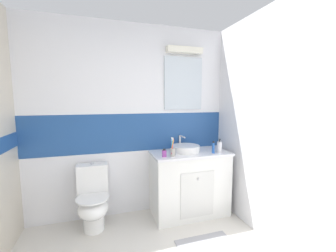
{
  "coord_description": "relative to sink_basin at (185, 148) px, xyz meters",
  "views": [
    {
      "loc": [
        -0.38,
        -0.4,
        1.52
      ],
      "look_at": [
        0.38,
        2.01,
        1.22
      ],
      "focal_mm": 22.83,
      "sensor_mm": 36.0,
      "label": 1
    }
  ],
  "objects": [
    {
      "name": "wall_back_tiled",
      "position": [
        -0.66,
        0.28,
        0.36
      ],
      "size": [
        3.2,
        0.2,
        2.5
      ],
      "color": "white",
      "rests_on": "ground_plane"
    },
    {
      "name": "soap_dispenser",
      "position": [
        0.4,
        -0.17,
        0.02
      ],
      "size": [
        0.06,
        0.06,
        0.18
      ],
      "color": "white",
      "rests_on": "vanity_cabinet"
    },
    {
      "name": "bath_mat",
      "position": [
        -0.04,
        -0.74,
        -0.89
      ],
      "size": [
        0.6,
        0.42,
        0.01
      ],
      "primitive_type": "cube",
      "color": "#99999E",
      "rests_on": "ground_plane"
    },
    {
      "name": "toothpaste_tube_upright",
      "position": [
        0.31,
        -0.18,
        0.03
      ],
      "size": [
        0.04,
        0.04,
        0.15
      ],
      "color": "#2659B2",
      "rests_on": "vanity_cabinet"
    },
    {
      "name": "wall_right_plain",
      "position": [
        0.68,
        -0.96,
        0.35
      ],
      "size": [
        0.1,
        3.48,
        2.5
      ],
      "primitive_type": "cube",
      "color": "white",
      "rests_on": "ground_plane"
    },
    {
      "name": "vanity_cabinet",
      "position": [
        0.05,
        -0.02,
        -0.47
      ],
      "size": [
        1.01,
        0.54,
        0.85
      ],
      "color": "silver",
      "rests_on": "ground_plane"
    },
    {
      "name": "toothbrush_cup",
      "position": [
        -0.24,
        -0.17,
        0.02
      ],
      "size": [
        0.06,
        0.06,
        0.23
      ],
      "color": "#B2ADA3",
      "rests_on": "vanity_cabinet"
    },
    {
      "name": "sink_basin",
      "position": [
        0.0,
        0.0,
        0.0
      ],
      "size": [
        0.37,
        0.41,
        0.19
      ],
      "color": "white",
      "rests_on": "vanity_cabinet"
    },
    {
      "name": "toilet",
      "position": [
        -1.17,
        -0.01,
        -0.54
      ],
      "size": [
        0.37,
        0.5,
        0.76
      ],
      "color": "white",
      "rests_on": "ground_plane"
    },
    {
      "name": "perfume_flask_small",
      "position": [
        -0.34,
        -0.17,
        0.0
      ],
      "size": [
        0.05,
        0.03,
        0.1
      ],
      "color": "#993F99",
      "rests_on": "vanity_cabinet"
    }
  ]
}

